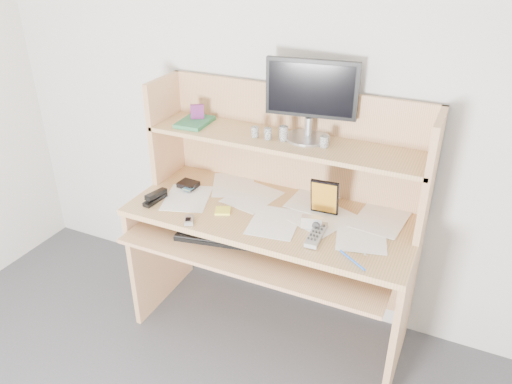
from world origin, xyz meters
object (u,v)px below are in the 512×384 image
at_px(tv_remote, 316,235).
at_px(game_case, 325,197).
at_px(monitor, 311,97).
at_px(keyboard, 219,236).
at_px(desk, 278,214).

height_order(tv_remote, game_case, game_case).
relative_size(tv_remote, monitor, 0.47).
height_order(keyboard, tv_remote, tv_remote).
bearing_deg(game_case, desk, 175.65).
bearing_deg(game_case, tv_remote, -85.27).
bearing_deg(keyboard, desk, 41.17).
height_order(desk, monitor, monitor).
xyz_separation_m(desk, monitor, (0.10, 0.13, 0.59)).
distance_m(keyboard, game_case, 0.54).
bearing_deg(monitor, desk, -134.43).
distance_m(keyboard, tv_remote, 0.48).
relative_size(tv_remote, game_case, 1.08).
xyz_separation_m(desk, tv_remote, (0.27, -0.20, 0.07)).
bearing_deg(desk, monitor, 53.56).
bearing_deg(tv_remote, keyboard, -176.56).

